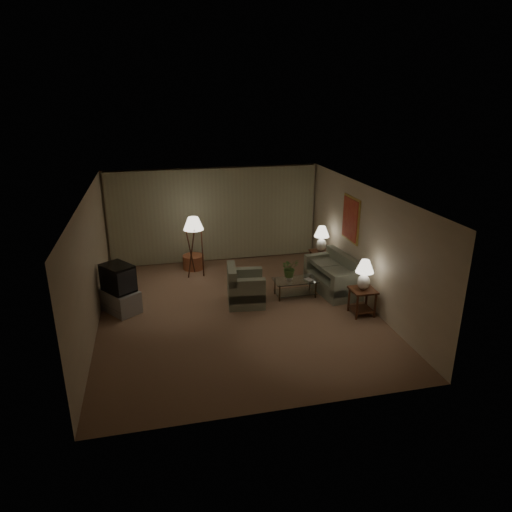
{
  "coord_description": "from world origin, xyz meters",
  "views": [
    {
      "loc": [
        -1.65,
        -9.11,
        4.65
      ],
      "look_at": [
        0.57,
        0.6,
        1.06
      ],
      "focal_mm": 32.0,
      "sensor_mm": 36.0,
      "label": 1
    }
  ],
  "objects": [
    {
      "name": "ground",
      "position": [
        0.0,
        0.0,
        0.0
      ],
      "size": [
        7.0,
        7.0,
        0.0
      ],
      "primitive_type": "plane",
      "color": "#86654A",
      "rests_on": "ground"
    },
    {
      "name": "room_shell",
      "position": [
        0.02,
        1.51,
        1.75
      ],
      "size": [
        6.04,
        7.02,
        2.72
      ],
      "color": "beige",
      "rests_on": "ground"
    },
    {
      "name": "sofa",
      "position": [
        2.5,
        0.59,
        0.36
      ],
      "size": [
        1.8,
        1.18,
        0.72
      ],
      "rotation": [
        0.0,
        0.0,
        -1.45
      ],
      "color": "gray",
      "rests_on": "ground"
    },
    {
      "name": "armchair",
      "position": [
        0.27,
        0.35,
        0.37
      ],
      "size": [
        1.06,
        1.03,
        0.73
      ],
      "rotation": [
        0.0,
        0.0,
        1.45
      ],
      "color": "gray",
      "rests_on": "ground"
    },
    {
      "name": "side_table_near",
      "position": [
        2.65,
        -0.76,
        0.41
      ],
      "size": [
        0.52,
        0.52,
        0.6
      ],
      "color": "#37190F",
      "rests_on": "ground"
    },
    {
      "name": "side_table_far",
      "position": [
        2.65,
        1.84,
        0.41
      ],
      "size": [
        0.55,
        0.46,
        0.6
      ],
      "color": "#37190F",
      "rests_on": "ground"
    },
    {
      "name": "table_lamp_near",
      "position": [
        2.65,
        -0.76,
        1.0
      ],
      "size": [
        0.39,
        0.39,
        0.68
      ],
      "color": "white",
      "rests_on": "side_table_near"
    },
    {
      "name": "table_lamp_far",
      "position": [
        2.65,
        1.84,
        1.01
      ],
      "size": [
        0.4,
        0.4,
        0.69
      ],
      "color": "white",
      "rests_on": "side_table_far"
    },
    {
      "name": "coffee_table",
      "position": [
        1.51,
        0.49,
        0.28
      ],
      "size": [
        1.03,
        0.56,
        0.41
      ],
      "color": "silver",
      "rests_on": "ground"
    },
    {
      "name": "tv_cabinet",
      "position": [
        -2.55,
        0.59,
        0.25
      ],
      "size": [
        1.4,
        1.39,
        0.5
      ],
      "primitive_type": "cube",
      "rotation": [
        0.0,
        0.0,
        -0.94
      ],
      "color": "#959597",
      "rests_on": "ground"
    },
    {
      "name": "crt_tv",
      "position": [
        -2.55,
        0.59,
        0.8
      ],
      "size": [
        1.18,
        1.17,
        0.6
      ],
      "primitive_type": "cube",
      "rotation": [
        0.0,
        0.0,
        -0.94
      ],
      "color": "black",
      "rests_on": "tv_cabinet"
    },
    {
      "name": "floor_lamp",
      "position": [
        -0.7,
        2.34,
        0.84
      ],
      "size": [
        0.52,
        0.52,
        1.61
      ],
      "color": "#37190F",
      "rests_on": "ground"
    },
    {
      "name": "ottoman",
      "position": [
        -0.7,
        2.86,
        0.19
      ],
      "size": [
        0.72,
        0.72,
        0.39
      ],
      "primitive_type": "cylinder",
      "rotation": [
        0.0,
        0.0,
        0.28
      ],
      "color": "#A45C37",
      "rests_on": "ground"
    },
    {
      "name": "vase",
      "position": [
        1.36,
        0.49,
        0.5
      ],
      "size": [
        0.19,
        0.19,
        0.17
      ],
      "primitive_type": "imported",
      "rotation": [
        0.0,
        0.0,
        -0.21
      ],
      "color": "white",
      "rests_on": "coffee_table"
    },
    {
      "name": "flowers",
      "position": [
        1.36,
        0.49,
        0.81
      ],
      "size": [
        0.47,
        0.42,
        0.46
      ],
      "primitive_type": "imported",
      "rotation": [
        0.0,
        0.0,
        0.18
      ],
      "color": "#4F7835",
      "rests_on": "vase"
    },
    {
      "name": "book",
      "position": [
        1.76,
        0.39,
        0.42
      ],
      "size": [
        0.22,
        0.25,
        0.02
      ],
      "primitive_type": "imported",
      "rotation": [
        0.0,
        0.0,
        0.43
      ],
      "color": "olive",
      "rests_on": "coffee_table"
    }
  ]
}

